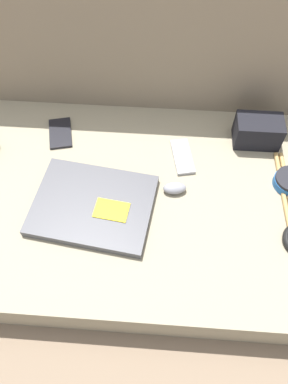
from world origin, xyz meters
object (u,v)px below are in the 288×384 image
Objects in this scene: camera_pouch at (258,131)px; phone_black at (182,157)px; laptop at (93,205)px; phone_silver at (60,133)px; computer_mouse at (175,188)px.

phone_black is at bearing -159.54° from camera_pouch.
laptop is 2.63× the size of phone_silver.
phone_silver is 0.39m from phone_black.
phone_black reaches higher than phone_silver.
laptop is 0.29m from phone_silver.
computer_mouse reaches higher than phone_black.
computer_mouse reaches higher than laptop.
phone_black is 0.24m from camera_pouch.
phone_silver is 0.97× the size of camera_pouch.
phone_silver is 0.60m from camera_pouch.
computer_mouse is at bearing -40.93° from phone_silver.
computer_mouse is 0.32m from camera_pouch.
laptop reaches higher than phone_black.
phone_silver is at bearing 144.49° from computer_mouse.
phone_black is at bearing 72.22° from computer_mouse.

